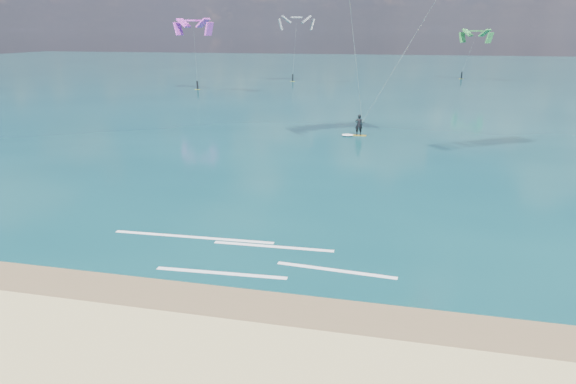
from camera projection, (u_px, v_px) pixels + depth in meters
The scene contains 6 objects.
ground at pixel (349, 126), 53.32m from camera, with size 320.00×320.00×0.00m, color tan.
wet_sand_strip at pixel (237, 302), 18.92m from camera, with size 320.00×2.40×0.01m, color brown.
sea at pixel (381, 75), 112.80m from camera, with size 320.00×200.00×0.04m, color #0B373F.
kitesurfer_main at pixel (378, 40), 41.64m from camera, with size 11.02×11.55×17.28m.
shoreline_foam at pixel (246, 253), 22.91m from camera, with size 13.74×3.88×0.01m.
distant_kites at pixel (322, 55), 90.81m from camera, with size 50.93×34.36×11.73m.
Camera 1 is at (5.57, -12.98, 9.58)m, focal length 32.00 mm.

